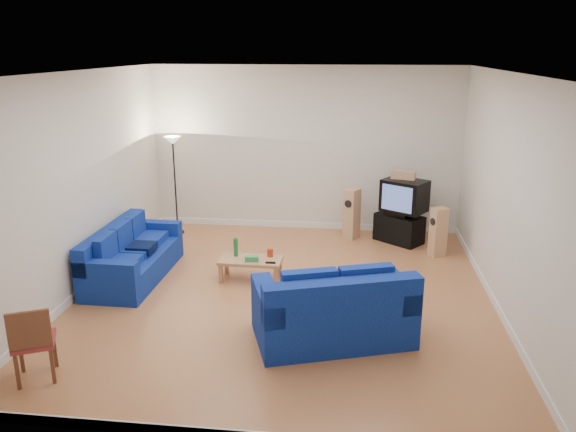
# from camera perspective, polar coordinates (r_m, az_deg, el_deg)

# --- Properties ---
(room) EXTENTS (6.01, 6.51, 3.21)m
(room) POSITION_cam_1_polar(r_m,az_deg,el_deg) (7.85, -0.34, 2.26)
(room) COLOR brown
(room) RESTS_ON ground
(sofa_three_seat) EXTENTS (0.95, 2.14, 0.82)m
(sofa_three_seat) POSITION_cam_1_polar(r_m,az_deg,el_deg) (9.22, -15.72, -4.23)
(sofa_three_seat) COLOR navy
(sofa_three_seat) RESTS_ON ground
(sofa_loveseat) EXTENTS (2.13, 1.60, 0.95)m
(sofa_loveseat) POSITION_cam_1_polar(r_m,az_deg,el_deg) (7.05, 4.69, -9.87)
(sofa_loveseat) COLOR navy
(sofa_loveseat) RESTS_ON ground
(coffee_table) EXTENTS (0.98, 0.50, 0.35)m
(coffee_table) POSITION_cam_1_polar(r_m,az_deg,el_deg) (8.80, -3.82, -4.69)
(coffee_table) COLOR tan
(coffee_table) RESTS_ON ground
(bottle) EXTENTS (0.08, 0.08, 0.29)m
(bottle) POSITION_cam_1_polar(r_m,az_deg,el_deg) (8.86, -5.33, -3.18)
(bottle) COLOR #197233
(bottle) RESTS_ON coffee_table
(tissue_box) EXTENTS (0.22, 0.14, 0.08)m
(tissue_box) POSITION_cam_1_polar(r_m,az_deg,el_deg) (8.67, -3.71, -4.34)
(tissue_box) COLOR green
(tissue_box) RESTS_ON coffee_table
(red_canister) EXTENTS (0.12, 0.12, 0.13)m
(red_canister) POSITION_cam_1_polar(r_m,az_deg,el_deg) (8.84, -1.83, -3.74)
(red_canister) COLOR red
(red_canister) RESTS_ON coffee_table
(remote) EXTENTS (0.15, 0.05, 0.02)m
(remote) POSITION_cam_1_polar(r_m,az_deg,el_deg) (8.59, -1.79, -4.76)
(remote) COLOR black
(remote) RESTS_ON coffee_table
(tv_stand) EXTENTS (0.96, 0.91, 0.52)m
(tv_stand) POSITION_cam_1_polar(r_m,az_deg,el_deg) (10.70, 11.21, -1.24)
(tv_stand) COLOR black
(tv_stand) RESTS_ON ground
(av_receiver) EXTENTS (0.55, 0.52, 0.10)m
(av_receiver) POSITION_cam_1_polar(r_m,az_deg,el_deg) (10.61, 11.10, 0.37)
(av_receiver) COLOR black
(av_receiver) RESTS_ON tv_stand
(television) EXTENTS (0.93, 0.87, 0.58)m
(television) POSITION_cam_1_polar(r_m,az_deg,el_deg) (10.47, 11.74, 2.04)
(television) COLOR black
(television) RESTS_ON av_receiver
(centre_speaker) EXTENTS (0.46, 0.28, 0.15)m
(centre_speaker) POSITION_cam_1_polar(r_m,az_deg,el_deg) (10.47, 11.64, 4.12)
(centre_speaker) COLOR tan
(centre_speaker) RESTS_ON television
(speaker_left) EXTENTS (0.34, 0.36, 0.97)m
(speaker_left) POSITION_cam_1_polar(r_m,az_deg,el_deg) (10.68, 6.50, 0.22)
(speaker_left) COLOR tan
(speaker_left) RESTS_ON ground
(speaker_right) EXTENTS (0.32, 0.30, 0.87)m
(speaker_right) POSITION_cam_1_polar(r_m,az_deg,el_deg) (10.09, 15.01, -1.58)
(speaker_right) COLOR tan
(speaker_right) RESTS_ON ground
(floor_lamp) EXTENTS (0.33, 0.33, 1.91)m
(floor_lamp) POSITION_cam_1_polar(r_m,az_deg,el_deg) (10.90, -11.57, 6.20)
(floor_lamp) COLOR black
(floor_lamp) RESTS_ON ground
(dining_chair) EXTENTS (0.57, 0.57, 0.89)m
(dining_chair) POSITION_cam_1_polar(r_m,az_deg,el_deg) (6.75, -24.52, -11.39)
(dining_chair) COLOR brown
(dining_chair) RESTS_ON ground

